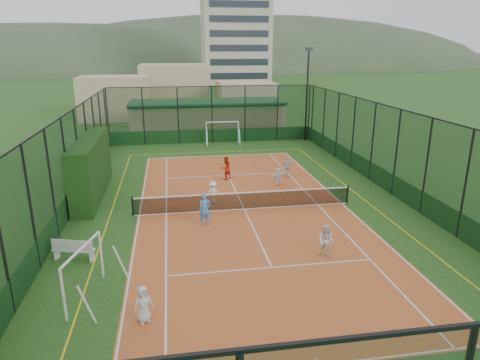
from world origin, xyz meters
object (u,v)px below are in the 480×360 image
Objects in this scene: clubhouse at (207,116)px; child_far_left at (213,192)px; futsal_goal_near at (84,273)px; child_far_right at (287,167)px; floodlight_ne at (307,95)px; futsal_goal_far at (223,133)px; child_far_back at (278,176)px; child_near_right at (326,241)px; apartment_tower at (235,16)px; child_near_mid at (205,209)px; white_bench at (74,249)px; coach at (226,168)px; child_near_left at (143,304)px.

child_far_left is (-1.55, -20.80, -0.93)m from clubhouse.
futsal_goal_near reaches higher than child_far_right.
child_far_right is (-4.81, -11.26, -3.41)m from floodlight_ne.
futsal_goal_near is at bearing -106.93° from futsal_goal_far.
futsal_goal_far is 12.81m from child_far_back.
child_near_right is 9.60m from child_far_back.
apartment_tower is at bearing 78.69° from clubhouse.
floodlight_ne reaches higher than futsal_goal_far.
child_near_mid is 7.43m from child_far_back.
child_near_right is at bearing 67.79° from child_far_back.
white_bench is 12.53m from coach.
floodlight_ne is at bearing -92.98° from apartment_tower.
floodlight_ne is 66.39m from apartment_tower.
futsal_goal_far is 22.30m from child_near_right.
child_near_mid is 1.39× the size of child_far_back.
clubhouse is at bearing -47.99° from child_far_right.
futsal_goal_far reaches higher than child_near_right.
child_near_mid is (-3.10, -18.13, -0.15)m from futsal_goal_far.
floodlight_ne is 14.55m from coach.
child_near_right is 11.26m from child_far_right.
futsal_goal_far is 1.87× the size of child_near_mid.
white_bench is 8.43m from child_far_left.
child_near_right is at bearing -85.03° from futsal_goal_far.
child_far_left is at bearing 159.07° from child_near_right.
apartment_tower is 10.08× the size of futsal_goal_far.
apartment_tower is 80.10m from child_far_back.
apartment_tower is at bearing 4.13° from futsal_goal_near.
child_far_left is at bearing 10.60° from child_far_back.
child_far_back is at bearing -96.72° from apartment_tower.
child_far_back is at bearing -24.88° from futsal_goal_near.
child_near_left is at bearing -40.27° from white_bench.
child_near_mid is 6.20m from child_near_right.
futsal_goal_near is at bearing 79.24° from child_far_right.
white_bench is at bearing 99.68° from child_near_left.
coach is (-0.27, -16.44, -0.82)m from clubhouse.
child_near_left is at bearing -118.19° from child_near_mid.
child_near_mid is at bearing 42.97° from white_bench.
child_near_left is at bearing -115.70° from child_near_right.
futsal_goal_near is at bearing -130.89° from child_near_right.
futsal_goal_near is 2.02× the size of child_far_right.
child_far_back is (10.59, 8.20, 0.10)m from white_bench.
child_far_right is at bearing -113.13° from floodlight_ne.
coach is (1.97, 7.28, -0.05)m from child_near_mid.
clubhouse reaches higher than coach.
child_far_left is (0.69, 2.92, -0.17)m from child_near_mid.
futsal_goal_far is at bearing 71.08° from child_near_mid.
futsal_goal_far is 11.46m from child_far_right.
floodlight_ne is at bearing -32.12° from clubhouse.
clubhouse is 18.49m from child_far_back.
floodlight_ne is at bearing 50.16° from child_near_mid.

